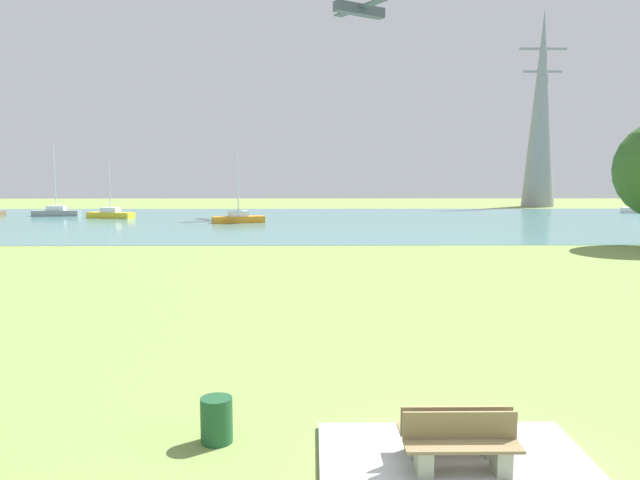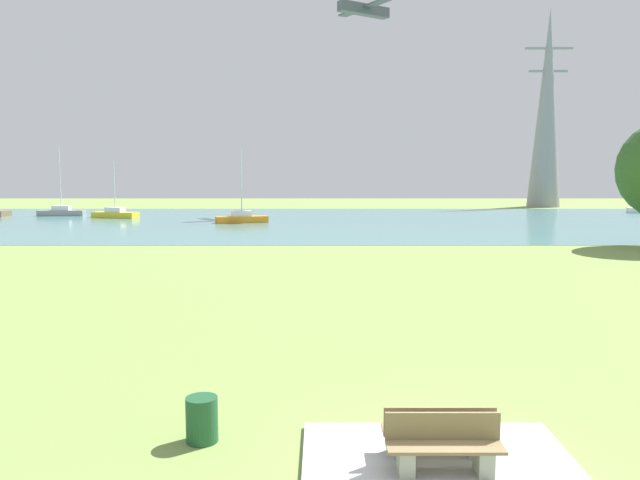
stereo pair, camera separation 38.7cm
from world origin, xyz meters
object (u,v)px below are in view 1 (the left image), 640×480
Objects in this scene: bench_facing_water at (454,434)px; bench_facing_inland at (462,448)px; sailboat_yellow at (111,214)px; electricity_pylon at (541,109)px; sailboat_orange at (238,218)px; litter_bin at (217,420)px; sailboat_gray at (56,212)px; light_aircraft at (359,9)px.

bench_facing_water and bench_facing_inland have the same top height.
electricity_pylon is (52.11, 21.07, 12.88)m from sailboat_yellow.
sailboat_yellow is at bearing 113.10° from bench_facing_inland.
bench_facing_water is 58.65m from sailboat_yellow.
sailboat_orange is 15.20m from sailboat_yellow.
litter_bin is 0.14× the size of sailboat_yellow.
bench_facing_water is 0.54m from bench_facing_inland.
light_aircraft is at bearing 5.45° from sailboat_gray.
bench_facing_water is 0.31× the size of sailboat_yellow.
bench_facing_inland is at bearing -110.96° from electricity_pylon.
litter_bin is at bearing -83.59° from sailboat_orange.
light_aircraft is at bearing 87.29° from bench_facing_inland.
sailboat_yellow is (-23.21, 54.40, -0.02)m from bench_facing_inland.
sailboat_yellow is 57.66m from electricity_pylon.
electricity_pylon reaches higher than litter_bin.
sailboat_gray reaches higher than bench_facing_inland.
bench_facing_inland is 2.25× the size of litter_bin.
bench_facing_water reaches higher than litter_bin.
sailboat_gray is at bearing -174.55° from light_aircraft.
bench_facing_inland is at bearing -66.90° from sailboat_yellow.
sailboat_orange is 28.10m from light_aircraft.
sailboat_yellow is (-13.93, 6.08, -0.01)m from sailboat_orange.
sailboat_orange is 48.58m from electricity_pylon.
light_aircraft reaches higher than bench_facing_water.
sailboat_orange is at bearing 100.99° from bench_facing_water.
sailboat_gray reaches higher than bench_facing_water.
electricity_pylon is at bearing 68.91° from bench_facing_water.
bench_facing_water is 0.07× the size of electricity_pylon.
bench_facing_inland is 0.07× the size of electricity_pylon.
electricity_pylon is at bearing 66.08° from litter_bin.
electricity_pylon reaches higher than sailboat_yellow.
sailboat_yellow reaches higher than litter_bin.
bench_facing_water is 1.00× the size of bench_facing_inland.
sailboat_orange is at bearing -134.49° from light_aircraft.
bench_facing_inland is at bearing -18.06° from litter_bin.
light_aircraft is (12.15, 12.36, 22.12)m from sailboat_orange.
bench_facing_inland is at bearing -90.00° from bench_facing_water.
light_aircraft is (2.87, 60.14, 22.12)m from bench_facing_water.
sailboat_yellow is (6.90, -3.14, -0.02)m from sailboat_gray.
sailboat_orange is (20.83, -9.22, -0.01)m from sailboat_gray.
sailboat_orange is (-9.27, 47.78, -0.01)m from bench_facing_water.
bench_facing_inland is 49.20m from sailboat_orange.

